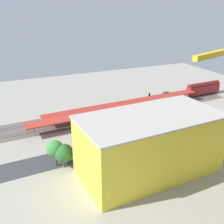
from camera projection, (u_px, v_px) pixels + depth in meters
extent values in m
plane|color=#9E998C|center=(139.00, 131.00, 95.97)|extent=(175.56, 175.56, 0.00)
cube|color=#5B544C|center=(115.00, 112.00, 112.41)|extent=(110.28, 19.63, 0.01)
cube|color=#38383D|center=(147.00, 137.00, 91.33)|extent=(110.03, 14.17, 0.01)
cube|color=#9E9EA8|center=(111.00, 108.00, 115.68)|extent=(109.61, 5.30, 0.12)
cube|color=#9E9EA8|center=(113.00, 110.00, 114.46)|extent=(109.61, 5.30, 0.12)
cube|color=#9E9EA8|center=(118.00, 114.00, 110.21)|extent=(109.61, 5.30, 0.12)
cube|color=#9E9EA8|center=(120.00, 115.00, 108.99)|extent=(109.61, 5.30, 0.12)
cube|color=#B73328|center=(107.00, 111.00, 101.99)|extent=(60.16, 8.11, 0.40)
cylinder|color=slate|center=(165.00, 105.00, 114.15)|extent=(0.30, 0.30, 3.91)
cylinder|color=slate|center=(127.00, 113.00, 106.58)|extent=(0.30, 0.30, 3.91)
cylinder|color=slate|center=(84.00, 121.00, 99.01)|extent=(0.30, 0.30, 3.91)
cylinder|color=slate|center=(34.00, 131.00, 91.44)|extent=(0.30, 0.30, 3.91)
cube|color=#A82D23|center=(126.00, 103.00, 111.59)|extent=(70.02, 8.19, 0.37)
cylinder|color=slate|center=(186.00, 96.00, 125.57)|extent=(0.30, 0.30, 3.66)
cylinder|color=slate|center=(158.00, 101.00, 118.96)|extent=(0.30, 0.30, 3.66)
cylinder|color=slate|center=(126.00, 107.00, 112.34)|extent=(0.30, 0.30, 3.66)
cylinder|color=slate|center=(91.00, 114.00, 105.73)|extent=(0.30, 0.30, 3.66)
cylinder|color=slate|center=(51.00, 121.00, 99.12)|extent=(0.30, 0.30, 3.66)
cube|color=black|center=(159.00, 101.00, 123.85)|extent=(14.03, 2.94, 1.00)
cylinder|color=black|center=(157.00, 97.00, 122.64)|extent=(11.42, 3.07, 2.54)
cube|color=black|center=(167.00, 96.00, 125.17)|extent=(2.76, 2.86, 3.75)
cylinder|color=black|center=(149.00, 95.00, 120.16)|extent=(0.70, 0.70, 1.40)
cube|color=black|center=(202.00, 94.00, 133.55)|extent=(17.08, 3.15, 0.60)
cube|color=maroon|center=(203.00, 90.00, 132.71)|extent=(18.99, 3.83, 3.91)
cylinder|color=maroon|center=(204.00, 85.00, 131.89)|extent=(18.24, 3.79, 2.94)
cube|color=black|center=(174.00, 127.00, 98.68)|extent=(3.93, 1.95, 0.30)
cube|color=#474C51|center=(174.00, 125.00, 98.47)|extent=(4.67, 2.06, 0.83)
cube|color=#1E2328|center=(174.00, 124.00, 98.19)|extent=(2.65, 1.73, 0.64)
cube|color=black|center=(158.00, 129.00, 96.76)|extent=(3.54, 2.00, 0.30)
cube|color=maroon|center=(158.00, 128.00, 96.55)|extent=(4.20, 2.12, 0.82)
cube|color=#1E2328|center=(158.00, 126.00, 96.29)|extent=(2.39, 1.77, 0.61)
cube|color=black|center=(143.00, 134.00, 93.61)|extent=(4.13, 2.07, 0.30)
cube|color=gray|center=(143.00, 132.00, 93.42)|extent=(4.90, 2.20, 0.72)
cube|color=#1E2328|center=(143.00, 130.00, 93.15)|extent=(2.78, 1.83, 0.70)
cube|color=black|center=(122.00, 137.00, 91.07)|extent=(3.54, 1.82, 0.30)
cube|color=maroon|center=(123.00, 136.00, 90.88)|extent=(4.22, 1.90, 0.75)
cube|color=#1E2328|center=(123.00, 134.00, 90.62)|extent=(2.37, 1.65, 0.64)
cube|color=black|center=(105.00, 140.00, 88.92)|extent=(4.07, 2.05, 0.30)
cube|color=maroon|center=(105.00, 139.00, 88.70)|extent=(4.82, 2.19, 0.86)
cube|color=#1E2328|center=(105.00, 137.00, 88.44)|extent=(2.75, 1.79, 0.54)
cube|color=black|center=(83.00, 146.00, 85.74)|extent=(4.01, 2.00, 0.30)
cube|color=silver|center=(83.00, 144.00, 85.53)|extent=(4.75, 2.13, 0.80)
cube|color=#1E2328|center=(83.00, 142.00, 85.28)|extent=(2.71, 1.76, 0.57)
cube|color=black|center=(63.00, 150.00, 83.36)|extent=(3.85, 1.81, 0.30)
cube|color=maroon|center=(63.00, 148.00, 83.17)|extent=(4.58, 1.90, 0.74)
cube|color=#1E2328|center=(63.00, 146.00, 82.92)|extent=(2.58, 1.62, 0.59)
cube|color=yellow|center=(149.00, 145.00, 70.46)|extent=(36.35, 19.54, 15.57)
cube|color=#B7B2A8|center=(151.00, 116.00, 67.48)|extent=(36.98, 20.17, 0.40)
cube|color=gray|center=(222.00, 155.00, 79.37)|extent=(3.60, 3.60, 1.20)
cube|color=yellow|center=(223.00, 52.00, 62.33)|extent=(22.90, 8.52, 1.20)
cube|color=black|center=(101.00, 151.00, 82.59)|extent=(8.98, 2.58, 0.50)
cube|color=silver|center=(104.00, 145.00, 82.37)|extent=(6.66, 2.73, 2.80)
cube|color=silver|center=(90.00, 149.00, 80.92)|extent=(2.44, 2.54, 2.39)
cube|color=black|center=(147.00, 141.00, 88.23)|extent=(9.05, 3.07, 0.50)
cube|color=silver|center=(150.00, 135.00, 88.04)|extent=(7.02, 3.07, 3.15)
cube|color=#334C8C|center=(139.00, 140.00, 86.05)|extent=(2.32, 2.53, 2.49)
cylinder|color=brown|center=(87.00, 155.00, 78.31)|extent=(0.42, 0.42, 2.70)
sphere|color=#28662D|center=(87.00, 145.00, 77.15)|extent=(5.03, 5.03, 5.03)
cylinder|color=brown|center=(64.00, 163.00, 74.43)|extent=(0.59, 0.59, 2.56)
sphere|color=#28662D|center=(63.00, 153.00, 73.31)|extent=(4.89, 4.89, 4.89)
cylinder|color=brown|center=(56.00, 160.00, 74.92)|extent=(0.56, 0.56, 3.62)
sphere|color=#38843D|center=(55.00, 149.00, 73.63)|extent=(4.69, 4.69, 4.69)
cylinder|color=brown|center=(173.00, 135.00, 89.93)|extent=(0.54, 0.54, 2.86)
sphere|color=#38843D|center=(174.00, 126.00, 88.78)|extent=(4.77, 4.77, 4.77)
cylinder|color=#333333|center=(194.00, 126.00, 92.26)|extent=(0.16, 0.16, 6.39)
cube|color=black|center=(195.00, 116.00, 90.90)|extent=(0.36, 0.36, 0.90)
sphere|color=yellow|center=(194.00, 117.00, 90.92)|extent=(0.20, 0.20, 0.20)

